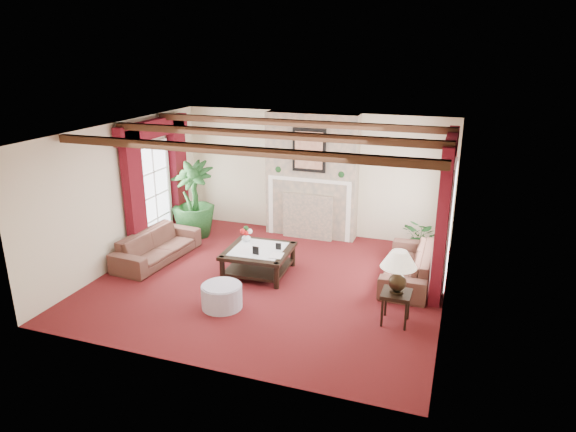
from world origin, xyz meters
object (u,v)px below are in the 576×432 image
at_px(coffee_table, 259,261).
at_px(ottoman, 222,296).
at_px(sofa_left, 157,241).
at_px(sofa_right, 409,259).
at_px(potted_palm, 194,215).
at_px(side_table, 395,308).

height_order(coffee_table, ottoman, coffee_table).
bearing_deg(sofa_left, sofa_right, -77.07).
xyz_separation_m(sofa_right, coffee_table, (-2.65, -0.62, -0.16)).
bearing_deg(potted_palm, sofa_left, -90.83).
distance_m(potted_palm, side_table, 5.32).
xyz_separation_m(sofa_left, side_table, (4.78, -0.92, -0.13)).
height_order(sofa_left, coffee_table, sofa_left).
bearing_deg(ottoman, sofa_right, 36.93).
relative_size(sofa_right, ottoman, 3.09).
relative_size(sofa_right, side_table, 3.98).
bearing_deg(potted_palm, coffee_table, -33.41).
distance_m(coffee_table, side_table, 2.82).
relative_size(sofa_left, potted_palm, 1.19).
height_order(side_table, ottoman, side_table).
xyz_separation_m(coffee_table, ottoman, (-0.06, -1.41, -0.05)).
bearing_deg(sofa_left, side_table, -96.17).
distance_m(sofa_left, potted_palm, 1.46).
height_order(sofa_right, potted_palm, potted_palm).
distance_m(potted_palm, ottoman, 3.48).
bearing_deg(side_table, coffee_table, 159.61).
relative_size(coffee_table, ottoman, 1.77).
distance_m(sofa_left, side_table, 4.87).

